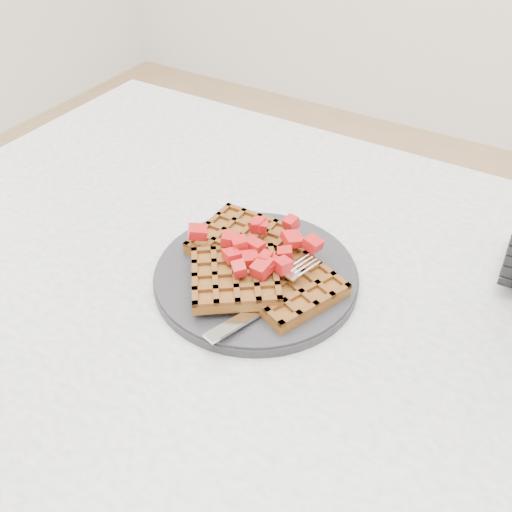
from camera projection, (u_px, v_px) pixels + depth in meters
name	position (u px, v px, depth m)	size (l,w,h in m)	color
table	(287.00, 346.00, 0.79)	(1.20, 0.80, 0.75)	silver
plate	(256.00, 276.00, 0.72)	(0.26, 0.26, 0.02)	black
waffles	(255.00, 266.00, 0.70)	(0.22, 0.20, 0.03)	brown
strawberry_pile	(256.00, 247.00, 0.69)	(0.15, 0.15, 0.02)	maroon
fork	(272.00, 299.00, 0.66)	(0.02, 0.18, 0.02)	silver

